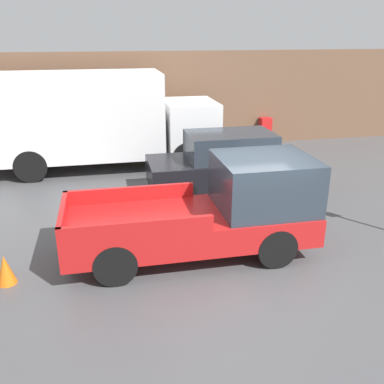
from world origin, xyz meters
The scene contains 7 objects.
ground_plane centered at (0.00, 0.00, 0.00)m, with size 60.00×60.00×0.00m, color #4C4C4F.
building_wall centered at (0.00, 9.51, 1.89)m, with size 28.00×0.15×3.78m.
pickup_truck centered at (-0.60, 0.40, 0.97)m, with size 5.16×1.98×2.06m.
car centered at (0.68, 3.95, 0.88)m, with size 4.49×1.85×1.77m.
delivery_truck centered at (-3.24, 7.14, 1.76)m, with size 8.04×2.46×3.24m.
newspaper_box centered at (3.89, 9.19, 0.55)m, with size 0.45×0.40×1.10m.
traffic_cone centered at (-4.78, -0.02, 0.29)m, with size 0.36×0.36×0.58m.
Camera 1 is at (-2.77, -7.59, 4.50)m, focal length 40.00 mm.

